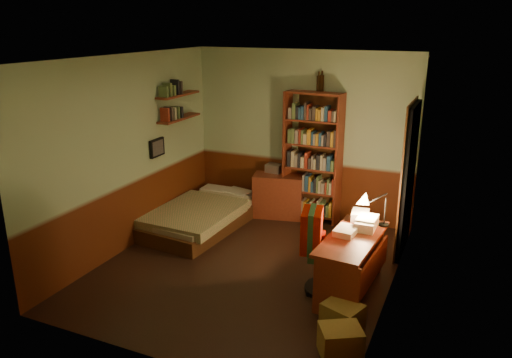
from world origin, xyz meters
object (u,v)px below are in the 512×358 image
at_px(office_chair, 329,255).
at_px(bed, 202,208).
at_px(cardboard_box_a, 340,341).
at_px(cardboard_box_b, 342,316).
at_px(desk_lamp, 386,200).
at_px(bookshelf, 312,158).
at_px(dresser, 278,196).
at_px(mini_stereo, 274,168).
at_px(desk, 351,264).

bearing_deg(office_chair, bed, 141.86).
height_order(cardboard_box_a, cardboard_box_b, cardboard_box_a).
distance_m(bed, desk_lamp, 2.91).
distance_m(bookshelf, office_chair, 2.27).
height_order(desk_lamp, cardboard_box_a, desk_lamp).
relative_size(dresser, cardboard_box_a, 2.03).
relative_size(mini_stereo, desk_lamp, 0.39).
bearing_deg(dresser, bed, -149.31).
distance_m(bed, cardboard_box_a, 3.47).
distance_m(dresser, cardboard_box_b, 3.11).
height_order(desk, desk_lamp, desk_lamp).
relative_size(bed, desk, 1.55).
distance_m(desk, cardboard_box_a, 1.21).
bearing_deg(office_chair, bookshelf, 100.44).
height_order(dresser, desk_lamp, desk_lamp).
height_order(bookshelf, office_chair, bookshelf).
xyz_separation_m(desk, cardboard_box_a, (0.20, -1.18, -0.20)).
xyz_separation_m(cardboard_box_a, cardboard_box_b, (-0.09, 0.44, -0.01)).
bearing_deg(desk, desk_lamp, 65.34).
xyz_separation_m(mini_stereo, office_chair, (1.51, -2.07, -0.29)).
bearing_deg(dresser, desk, -61.52).
bearing_deg(desk_lamp, cardboard_box_b, -82.02).
bearing_deg(bookshelf, desk, -53.01).
bearing_deg(bed, cardboard_box_a, -33.61).
bearing_deg(bed, office_chair, -20.73).
distance_m(mini_stereo, desk, 2.65).
distance_m(bookshelf, desk, 2.31).
xyz_separation_m(bookshelf, office_chair, (0.86, -2.03, -0.53)).
xyz_separation_m(mini_stereo, cardboard_box_b, (1.85, -2.70, -0.62)).
xyz_separation_m(desk, office_chair, (-0.23, -0.11, 0.13)).
bearing_deg(dresser, desk_lamp, -48.69).
distance_m(desk, cardboard_box_b, 0.78).
relative_size(desk, cardboard_box_b, 3.41).
xyz_separation_m(desk_lamp, cardboard_box_b, (-0.15, -1.22, -0.86)).
distance_m(bed, bookshelf, 1.84).
height_order(bookshelf, cardboard_box_a, bookshelf).
bearing_deg(desk, bed, 162.76).
height_order(mini_stereo, desk, mini_stereo).
bearing_deg(cardboard_box_a, desk_lamp, 87.99).
bearing_deg(dresser, office_chair, -67.50).
relative_size(bookshelf, cardboard_box_b, 5.39).
bearing_deg(cardboard_box_a, cardboard_box_b, 102.18).
bearing_deg(desk, office_chair, -150.35).
bearing_deg(cardboard_box_a, dresser, 121.12).
distance_m(mini_stereo, office_chair, 2.58).
relative_size(bookshelf, desk, 1.58).
bearing_deg(mini_stereo, office_chair, -50.02).
relative_size(dresser, desk, 0.61).
bearing_deg(cardboard_box_a, office_chair, 112.29).
xyz_separation_m(bookshelf, desk, (1.10, -1.92, -0.66)).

